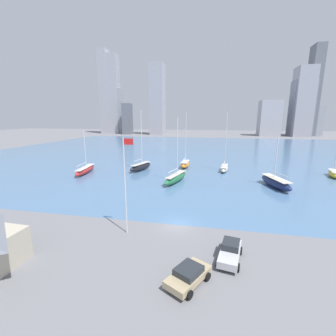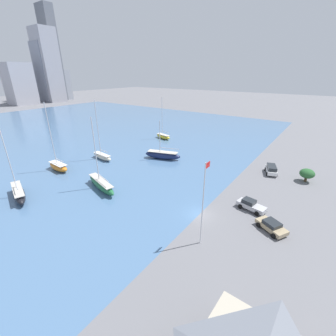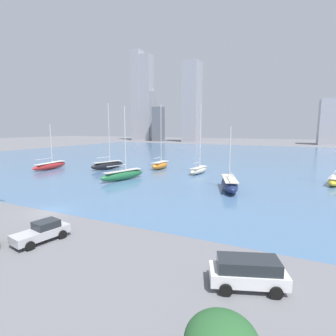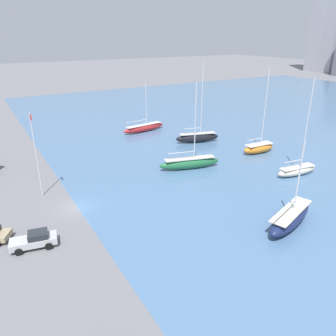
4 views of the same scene
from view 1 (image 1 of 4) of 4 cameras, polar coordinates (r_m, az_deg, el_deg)
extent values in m
plane|color=slate|center=(30.76, 2.40, -14.26)|extent=(500.00, 500.00, 0.00)
cube|color=#4C7099|center=(98.23, 8.78, 4.26)|extent=(180.00, 140.00, 0.00)
cylinder|color=silver|center=(27.11, -10.83, -4.79)|extent=(0.14, 0.14, 11.78)
cube|color=red|center=(25.81, -10.03, 6.61)|extent=(1.10, 0.03, 0.70)
cube|color=#9E9EA8|center=(225.10, -15.61, 17.92)|extent=(7.99, 11.18, 73.58)
cube|color=#9E9EA8|center=(221.45, -14.18, 17.52)|extent=(14.42, 8.89, 69.20)
cube|color=#8E939E|center=(220.92, -13.25, 13.80)|extent=(13.41, 10.20, 40.15)
cube|color=slate|center=(205.92, -10.30, 12.16)|extent=(7.49, 7.90, 26.59)
cube|color=#9E9EA8|center=(200.53, -2.69, 16.87)|extent=(11.33, 13.78, 58.30)
cube|color=#A8A8B2|center=(201.11, 24.32, 11.42)|extent=(15.59, 15.77, 27.65)
cube|color=#9E9EA8|center=(205.68, 30.93, 14.08)|extent=(12.73, 15.68, 51.28)
cube|color=gray|center=(208.08, 30.75, 12.79)|extent=(14.94, 13.91, 42.12)
cube|color=slate|center=(216.91, 32.88, 15.92)|extent=(7.27, 12.93, 68.03)
cube|color=#8E939E|center=(216.85, 33.35, 9.89)|extent=(8.67, 10.81, 23.16)
ellipsoid|color=beige|center=(61.92, 14.09, -0.11)|extent=(2.68, 7.64, 1.45)
cube|color=silver|center=(61.78, 14.13, 0.50)|extent=(2.20, 6.26, 0.10)
cube|color=#2D2D33|center=(62.01, 14.07, -0.47)|extent=(0.31, 1.36, 0.65)
cylinder|color=silver|center=(61.32, 14.51, 7.02)|extent=(0.18, 0.18, 13.91)
cylinder|color=silver|center=(60.44, 14.11, 1.35)|extent=(0.53, 3.42, 0.14)
ellipsoid|color=#19234C|center=(50.89, 25.65, -3.38)|extent=(5.38, 10.02, 1.99)
cube|color=beige|center=(50.66, 25.76, -2.35)|extent=(4.41, 8.22, 0.10)
cube|color=#2D2D33|center=(51.03, 25.60, -3.97)|extent=(0.70, 1.72, 0.90)
cylinder|color=silver|center=(50.45, 25.76, 2.45)|extent=(0.18, 0.18, 8.26)
cylinder|color=silver|center=(48.87, 27.07, -1.60)|extent=(1.79, 5.05, 0.14)
ellipsoid|color=orange|center=(64.68, 4.33, 0.91)|extent=(2.53, 6.95, 1.77)
cube|color=silver|center=(64.52, 4.34, 1.64)|extent=(2.07, 5.70, 0.10)
cube|color=#2D2D33|center=(64.78, 4.33, 0.49)|extent=(0.22, 1.24, 0.80)
cylinder|color=silver|center=(64.09, 4.53, 7.88)|extent=(0.18, 0.18, 13.88)
cylinder|color=silver|center=(63.11, 4.17, 2.46)|extent=(0.31, 3.51, 0.14)
ellipsoid|color=#236B3D|center=(49.56, 1.96, -2.60)|extent=(4.52, 10.52, 1.87)
cube|color=#BCB7AD|center=(49.34, 1.97, -1.61)|extent=(3.70, 8.63, 0.10)
cube|color=#2D2D33|center=(49.70, 1.96, -3.17)|extent=(0.64, 1.85, 0.84)
cylinder|color=silver|center=(48.91, 2.40, 5.62)|extent=(0.18, 0.18, 12.24)
cylinder|color=silver|center=(47.77, 1.25, -0.65)|extent=(1.31, 4.38, 0.14)
ellipsoid|color=#B72828|center=(61.32, -20.27, -0.54)|extent=(3.23, 11.06, 1.66)
cube|color=silver|center=(61.16, -20.32, 0.17)|extent=(2.65, 9.07, 0.10)
cube|color=#2D2D33|center=(61.42, -20.23, -0.95)|extent=(0.42, 1.97, 0.75)
cylinder|color=silver|center=(61.13, -20.35, 4.63)|extent=(0.18, 0.18, 9.28)
cylinder|color=silver|center=(59.23, -21.14, 0.86)|extent=(0.87, 5.45, 0.14)
ellipsoid|color=yellow|center=(67.32, 36.50, -1.21)|extent=(3.37, 6.82, 1.48)
cube|color=silver|center=(67.18, 36.58, -0.64)|extent=(2.76, 5.59, 0.10)
cube|color=#2D2D33|center=(67.40, 36.46, -1.55)|extent=(0.43, 1.18, 0.67)
cylinder|color=silver|center=(65.75, 36.93, 0.11)|extent=(0.96, 3.48, 0.14)
ellipsoid|color=black|center=(61.14, -6.94, 0.26)|extent=(4.44, 9.34, 1.95)
cube|color=#BCB7AD|center=(60.95, -6.97, 1.11)|extent=(3.64, 7.66, 0.10)
cube|color=#2D2D33|center=(61.25, -6.93, -0.23)|extent=(0.63, 1.63, 0.88)
cylinder|color=silver|center=(60.53, -6.77, 7.77)|extent=(0.18, 0.18, 13.99)
cylinder|color=silver|center=(59.86, -7.60, 2.00)|extent=(1.17, 3.47, 0.14)
cube|color=#B7B7BC|center=(24.63, 15.45, -20.12)|extent=(2.70, 4.99, 0.72)
cube|color=#23282D|center=(24.72, 15.70, -18.15)|extent=(1.96, 2.25, 0.65)
cylinder|color=black|center=(26.14, 13.67, -18.87)|extent=(0.40, 0.81, 0.78)
cylinder|color=black|center=(26.01, 18.00, -19.32)|extent=(0.40, 0.81, 0.78)
cylinder|color=black|center=(23.70, 12.50, -22.43)|extent=(0.40, 0.81, 0.78)
cylinder|color=black|center=(23.56, 17.38, -22.97)|extent=(0.40, 0.81, 0.78)
cube|color=tan|center=(21.34, 5.22, -25.69)|extent=(3.96, 4.85, 0.60)
cube|color=#23282D|center=(20.99, 5.25, -24.46)|extent=(2.67, 2.81, 0.55)
cylinder|color=black|center=(22.90, 5.00, -23.62)|extent=(0.61, 0.78, 0.73)
cylinder|color=black|center=(22.00, 9.97, -25.50)|extent=(0.61, 0.78, 0.73)
cylinder|color=black|center=(21.19, 0.18, -27.00)|extent=(0.61, 0.78, 0.73)
cylinder|color=black|center=(20.22, 5.44, -29.39)|extent=(0.61, 0.78, 0.73)
camera|label=2|loc=(35.63, -59.05, 19.01)|focal=24.00mm
camera|label=3|loc=(22.82, 84.68, -8.89)|focal=28.00mm
camera|label=4|loc=(39.50, 75.89, 13.76)|focal=35.00mm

